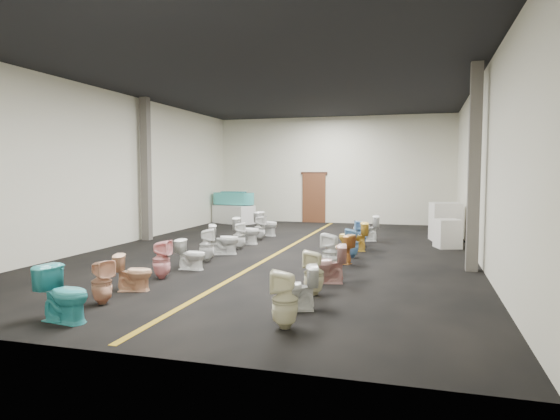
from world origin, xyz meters
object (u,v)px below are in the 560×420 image
Objects in this scene: appliance_crate_d at (442,217)px; toilet_right_5 at (339,249)px; toilet_left_0 at (64,294)px; toilet_left_10 at (267,224)px; toilet_right_9 at (366,228)px; toilet_right_1 at (295,288)px; toilet_left_6 at (224,239)px; toilet_right_7 at (353,237)px; toilet_left_7 at (239,236)px; appliance_crate_a at (448,234)px; bathtub at (234,198)px; toilet_right_0 at (285,300)px; toilet_right_3 at (327,264)px; appliance_crate_c at (444,222)px; toilet_left_8 at (247,231)px; toilet_left_2 at (134,272)px; toilet_left_1 at (102,282)px; toilet_right_4 at (331,252)px; appliance_crate_b at (445,222)px; toilet_left_4 at (191,254)px; toilet_right_2 at (314,273)px; toilet_left_3 at (162,259)px; toilet_right_6 at (352,243)px; toilet_right_8 at (361,233)px; toilet_left_5 at (207,245)px; display_table at (234,214)px; toilet_left_9 at (260,228)px.

appliance_crate_d reaches higher than toilet_right_5.
toilet_left_10 is at bearing 8.88° from toilet_left_0.
appliance_crate_d is 4.33m from toilet_right_9.
toilet_right_1 is at bearing -10.78° from toilet_right_9.
toilet_left_6 is at bearing -52.04° from toilet_right_9.
toilet_left_6 is 3.52m from toilet_right_7.
toilet_right_7 is at bearing -99.36° from toilet_left_7.
toilet_right_7 is at bearing -151.90° from appliance_crate_a.
bathtub is at bearing -132.86° from toilet_right_9.
toilet_right_0 is (-2.51, -8.40, -0.00)m from appliance_crate_a.
toilet_left_0 is 1.08× the size of toilet_right_3.
appliance_crate_c is 1.22× the size of toilet_left_7.
toilet_left_8 is 0.99× the size of toilet_left_10.
toilet_right_9 is at bearing -41.76° from toilet_left_2.
appliance_crate_d is 1.21× the size of toilet_right_9.
toilet_left_6 is 4.16m from toilet_right_3.
toilet_right_4 is at bearing -18.27° from toilet_left_1.
toilet_right_5 is 0.87× the size of toilet_right_7.
appliance_crate_b reaches higher than toilet_left_0.
bathtub is 1.54× the size of appliance_crate_b.
toilet_left_1 is (-5.73, -10.92, -0.09)m from appliance_crate_c.
appliance_crate_c is at bearing -66.29° from toilet_left_8.
toilet_left_4 is at bearing -109.80° from toilet_right_3.
toilet_left_7 is 1.00m from toilet_left_8.
toilet_left_1 is at bearing -125.65° from appliance_crate_a.
toilet_left_3 is at bearing -103.63° from toilet_right_2.
toilet_right_2 is at bearing -3.24° from toilet_right_6.
appliance_crate_a is 1.09× the size of toilet_right_8.
toilet_left_0 is at bearing -112.94° from appliance_crate_d.
toilet_right_3 is 2.16m from toilet_right_5.
toilet_left_5 reaches higher than toilet_left_2.
toilet_right_9 is (3.38, 1.65, 0.00)m from toilet_left_8.
toilet_left_4 is 0.91× the size of toilet_right_6.
toilet_left_2 is 0.85× the size of toilet_right_2.
toilet_right_9 is at bearing -65.48° from toilet_left_6.
display_table is at bearing 50.58° from toilet_left_10.
toilet_left_3 is 4.11m from toilet_left_7.
toilet_left_2 is at bearing 170.68° from toilet_left_8.
toilet_left_7 is (2.73, -6.59, -0.69)m from bathtub.
toilet_right_4 is 1.05× the size of toilet_right_7.
toilet_right_1 is at bearing -122.57° from toilet_left_3.
toilet_right_5 is at bearing -112.62° from appliance_crate_c.
appliance_crate_a is at bearing -86.66° from toilet_left_6.
toilet_left_5 is at bearing -129.72° from appliance_crate_c.
toilet_left_7 is at bearing -19.73° from toilet_left_2.
toilet_left_6 is at bearing -134.82° from appliance_crate_c.
toilet_left_10 reaches higher than toilet_right_7.
toilet_left_9 is at bearing 179.11° from appliance_crate_a.
appliance_crate_b is at bearing -75.55° from toilet_left_6.
toilet_left_3 is (-5.78, -10.35, -0.10)m from appliance_crate_d.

